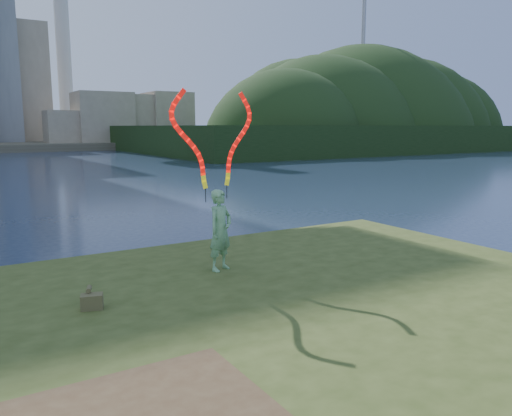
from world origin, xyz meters
TOP-DOWN VIEW (x-y plane):
  - ground at (0.00, 0.00)m, footprint 320.00×320.00m
  - grassy_knoll at (0.00, -2.30)m, footprint 20.00×18.00m
  - wooded_hill at (59.57, 59.96)m, footprint 78.00×50.00m
  - woman_with_ribbons at (1.31, 1.74)m, footprint 1.94×0.85m
  - canvas_bag at (-1.64, 0.78)m, footprint 0.42×0.47m

SIDE VIEW (x-z plane):
  - ground at x=0.00m, z-range 0.00..0.00m
  - wooded_hill at x=59.57m, z-range -31.34..31.66m
  - grassy_knoll at x=0.00m, z-range -0.06..0.74m
  - canvas_bag at x=-1.64m, z-range 0.77..1.11m
  - woman_with_ribbons at x=1.31m, z-range 0.14..4.25m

